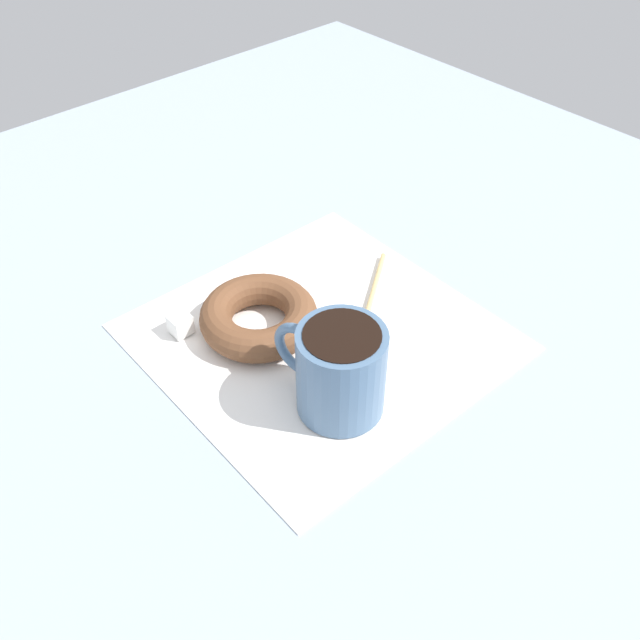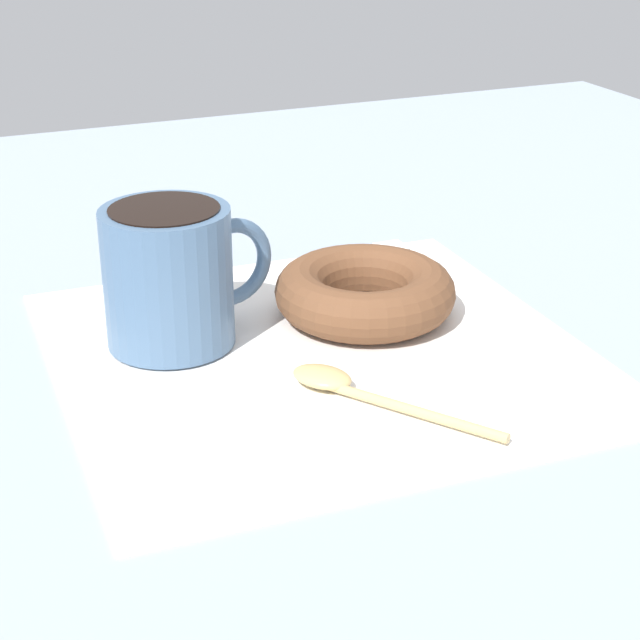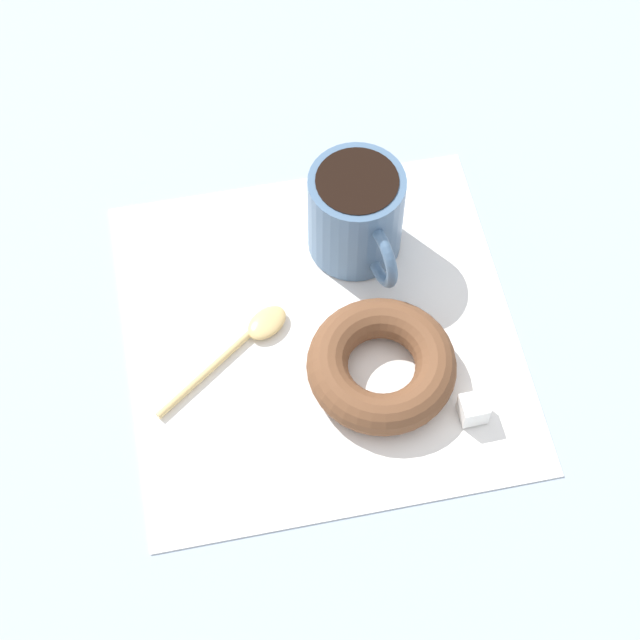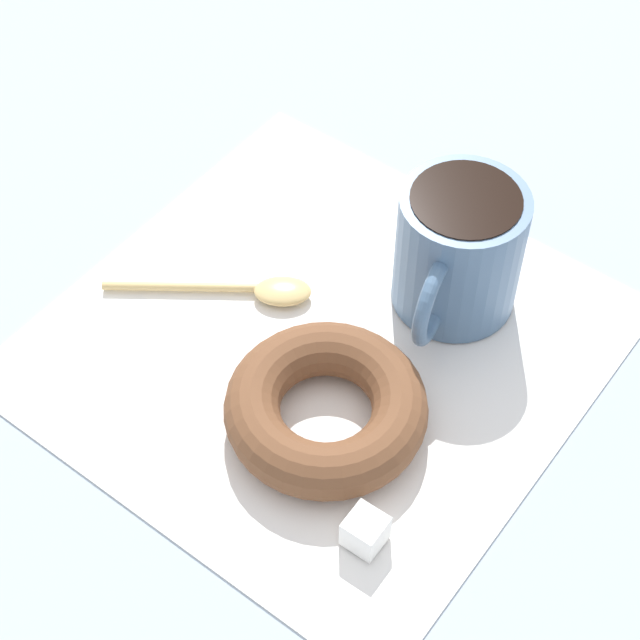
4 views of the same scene
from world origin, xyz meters
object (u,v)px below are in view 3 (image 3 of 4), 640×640
at_px(coffee_cup, 357,214).
at_px(spoon, 250,338).
at_px(donut, 382,365).
at_px(sugar_cube, 473,409).

xyz_separation_m(coffee_cup, spoon, (0.07, -0.10, -0.04)).
height_order(donut, spoon, donut).
bearing_deg(donut, coffee_cup, 175.70).
relative_size(spoon, sugar_cube, 6.00).
bearing_deg(donut, spoon, -118.91).
relative_size(donut, spoon, 0.97).
relative_size(donut, sugar_cube, 5.80).
xyz_separation_m(coffee_cup, sugar_cube, (0.17, 0.05, -0.03)).
distance_m(donut, sugar_cube, 0.08).
distance_m(coffee_cup, sugar_cube, 0.18).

